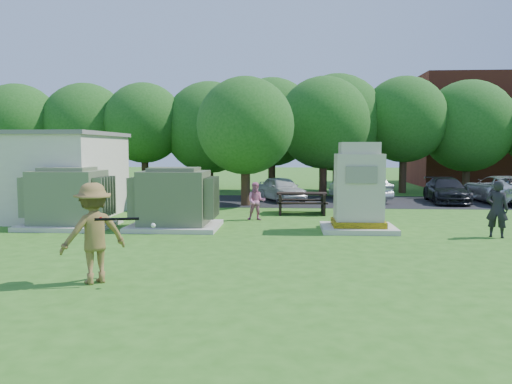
# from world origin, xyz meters

# --- Properties ---
(ground) EXTENTS (120.00, 120.00, 0.00)m
(ground) POSITION_xyz_m (0.00, 0.00, 0.00)
(ground) COLOR #2D6619
(ground) RESTS_ON ground
(parking_strip) EXTENTS (20.00, 6.00, 0.01)m
(parking_strip) POSITION_xyz_m (7.00, 13.50, 0.01)
(parking_strip) COLOR #232326
(parking_strip) RESTS_ON ground
(transformer_left) EXTENTS (3.00, 2.40, 2.07)m
(transformer_left) POSITION_xyz_m (-6.50, 4.50, 0.97)
(transformer_left) COLOR beige
(transformer_left) RESTS_ON ground
(transformer_right) EXTENTS (3.00, 2.40, 2.07)m
(transformer_right) POSITION_xyz_m (-2.80, 4.50, 0.97)
(transformer_right) COLOR beige
(transformer_right) RESTS_ON ground
(generator_cabinet) EXTENTS (2.39, 1.96, 2.91)m
(generator_cabinet) POSITION_xyz_m (3.35, 4.41, 1.27)
(generator_cabinet) COLOR beige
(generator_cabinet) RESTS_ON ground
(picnic_table) EXTENTS (2.06, 1.54, 0.88)m
(picnic_table) POSITION_xyz_m (1.60, 8.64, 0.55)
(picnic_table) COLOR black
(picnic_table) RESTS_ON ground
(batter) EXTENTS (1.49, 1.41, 2.03)m
(batter) POSITION_xyz_m (-2.85, -2.41, 1.01)
(batter) COLOR brown
(batter) RESTS_ON ground
(person_by_generator) EXTENTS (0.76, 0.66, 1.75)m
(person_by_generator) POSITION_xyz_m (7.39, 3.42, 0.87)
(person_by_generator) COLOR black
(person_by_generator) RESTS_ON ground
(person_at_picnic) EXTENTS (0.72, 0.57, 1.44)m
(person_at_picnic) POSITION_xyz_m (-0.16, 6.59, 0.72)
(person_at_picnic) COLOR #D06E9B
(person_at_picnic) RESTS_ON ground
(car_white) EXTENTS (2.91, 3.99, 1.26)m
(car_white) POSITION_xyz_m (0.68, 13.70, 0.63)
(car_white) COLOR silver
(car_white) RESTS_ON ground
(car_silver_a) EXTENTS (2.94, 4.30, 1.34)m
(car_silver_a) POSITION_xyz_m (4.70, 13.91, 0.67)
(car_silver_a) COLOR #B2B2B7
(car_silver_a) RESTS_ON ground
(car_dark) EXTENTS (2.10, 4.40, 1.24)m
(car_dark) POSITION_xyz_m (8.94, 13.39, 0.62)
(car_dark) COLOR black
(car_dark) RESTS_ON ground
(car_silver_b) EXTENTS (2.53, 5.03, 1.37)m
(car_silver_b) POSITION_xyz_m (11.57, 13.45, 0.68)
(car_silver_b) COLOR silver
(car_silver_b) RESTS_ON ground
(batting_equipment) EXTENTS (1.32, 0.23, 0.19)m
(batting_equipment) POSITION_xyz_m (-2.26, -2.58, 1.31)
(batting_equipment) COLOR black
(batting_equipment) RESTS_ON ground
(tree_row) EXTENTS (41.30, 13.30, 7.30)m
(tree_row) POSITION_xyz_m (1.75, 18.50, 4.15)
(tree_row) COLOR #47301E
(tree_row) RESTS_ON ground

